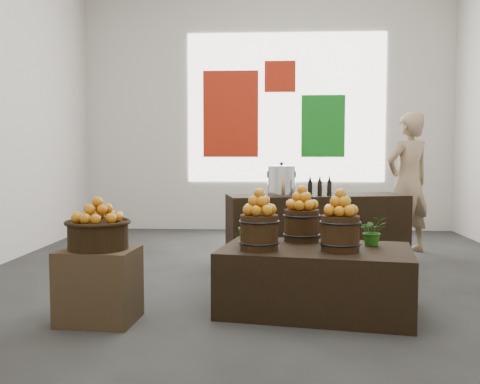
# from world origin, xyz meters

# --- Properties ---
(ground) EXTENTS (7.00, 7.00, 0.00)m
(ground) POSITION_xyz_m (0.00, 0.00, 0.00)
(ground) COLOR #363634
(ground) RESTS_ON ground
(back_wall) EXTENTS (6.00, 0.04, 4.00)m
(back_wall) POSITION_xyz_m (0.00, 3.50, 2.00)
(back_wall) COLOR silver
(back_wall) RESTS_ON ground
(back_opening) EXTENTS (3.20, 0.02, 2.40)m
(back_opening) POSITION_xyz_m (0.30, 3.48, 2.00)
(back_opening) COLOR white
(back_opening) RESTS_ON back_wall
(deco_red_left) EXTENTS (0.90, 0.04, 1.40)m
(deco_red_left) POSITION_xyz_m (-0.60, 3.47, 1.90)
(deco_red_left) COLOR #AC200D
(deco_red_left) RESTS_ON back_wall
(deco_green_right) EXTENTS (0.70, 0.04, 1.00)m
(deco_green_right) POSITION_xyz_m (0.90, 3.47, 1.70)
(deco_green_right) COLOR #127519
(deco_green_right) RESTS_ON back_wall
(deco_red_upper) EXTENTS (0.50, 0.04, 0.50)m
(deco_red_upper) POSITION_xyz_m (0.20, 3.47, 2.50)
(deco_red_upper) COLOR #AC200D
(deco_red_upper) RESTS_ON back_wall
(crate) EXTENTS (0.58, 0.48, 0.55)m
(crate) POSITION_xyz_m (-1.23, -1.45, 0.27)
(crate) COLOR #4C3823
(crate) RESTS_ON ground
(wicker_basket) EXTENTS (0.44, 0.44, 0.20)m
(wicker_basket) POSITION_xyz_m (-1.23, -1.45, 0.65)
(wicker_basket) COLOR black
(wicker_basket) RESTS_ON crate
(apples_in_basket) EXTENTS (0.34, 0.34, 0.18)m
(apples_in_basket) POSITION_xyz_m (-1.23, -1.45, 0.84)
(apples_in_basket) COLOR #9F1905
(apples_in_basket) RESTS_ON wicker_basket
(display_table) EXTENTS (1.60, 1.15, 0.51)m
(display_table) POSITION_xyz_m (0.39, -1.09, 0.25)
(display_table) COLOR black
(display_table) RESTS_ON ground
(apple_bucket_front_left) EXTENTS (0.29, 0.29, 0.27)m
(apple_bucket_front_left) POSITION_xyz_m (-0.05, -1.22, 0.64)
(apple_bucket_front_left) COLOR #321F0D
(apple_bucket_front_left) RESTS_ON display_table
(apples_in_bucket_front_left) EXTENTS (0.22, 0.22, 0.20)m
(apples_in_bucket_front_left) POSITION_xyz_m (-0.05, -1.22, 0.88)
(apples_in_bucket_front_left) COLOR #9F1905
(apples_in_bucket_front_left) RESTS_ON apple_bucket_front_left
(apple_bucket_front_right) EXTENTS (0.29, 0.29, 0.27)m
(apple_bucket_front_right) POSITION_xyz_m (0.56, -1.24, 0.64)
(apple_bucket_front_right) COLOR #321F0D
(apple_bucket_front_right) RESTS_ON display_table
(apples_in_bucket_front_right) EXTENTS (0.22, 0.22, 0.20)m
(apples_in_bucket_front_right) POSITION_xyz_m (0.56, -1.24, 0.88)
(apples_in_bucket_front_right) COLOR #9F1905
(apples_in_bucket_front_right) RESTS_ON apple_bucket_front_right
(apple_bucket_rear) EXTENTS (0.29, 0.29, 0.27)m
(apple_bucket_rear) POSITION_xyz_m (0.30, -0.80, 0.64)
(apple_bucket_rear) COLOR #321F0D
(apple_bucket_rear) RESTS_ON display_table
(apples_in_bucket_rear) EXTENTS (0.22, 0.22, 0.20)m
(apples_in_bucket_rear) POSITION_xyz_m (0.30, -0.80, 0.88)
(apples_in_bucket_rear) COLOR #9F1905
(apples_in_bucket_rear) RESTS_ON apple_bucket_rear
(herb_garnish_right) EXTENTS (0.23, 0.20, 0.24)m
(herb_garnish_right) POSITION_xyz_m (0.86, -0.98, 0.63)
(herb_garnish_right) COLOR #1E5912
(herb_garnish_right) RESTS_ON display_table
(herb_garnish_left) EXTENTS (0.18, 0.16, 0.29)m
(herb_garnish_left) POSITION_xyz_m (-0.15, -0.88, 0.65)
(herb_garnish_left) COLOR #1E5912
(herb_garnish_left) RESTS_ON display_table
(counter) EXTENTS (2.04, 1.01, 0.80)m
(counter) POSITION_xyz_m (0.55, 0.62, 0.40)
(counter) COLOR black
(counter) RESTS_ON ground
(stock_pot_left) EXTENTS (0.30, 0.30, 0.30)m
(stock_pot_left) POSITION_xyz_m (0.16, 0.54, 0.95)
(stock_pot_left) COLOR silver
(stock_pot_left) RESTS_ON counter
(oil_cruets) EXTENTS (0.22, 0.10, 0.22)m
(oil_cruets) POSITION_xyz_m (0.59, 0.43, 0.91)
(oil_cruets) COLOR black
(oil_cruets) RESTS_ON counter
(shopper) EXTENTS (0.77, 0.68, 1.77)m
(shopper) POSITION_xyz_m (1.78, 1.54, 0.89)
(shopper) COLOR #997D5D
(shopper) RESTS_ON ground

